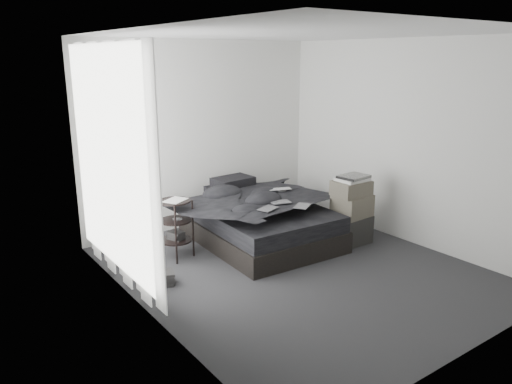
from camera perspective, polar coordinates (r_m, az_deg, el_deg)
floor at (r=5.83m, az=4.68°, el=-8.82°), size 3.60×4.20×0.01m
ceiling at (r=5.33m, az=5.30°, el=17.63°), size 3.60×4.20×0.01m
wall_back at (r=7.13m, az=-6.19°, el=6.50°), size 3.60×0.01×2.60m
wall_front at (r=4.13m, az=24.36°, el=-1.20°), size 3.60×0.01×2.60m
wall_left at (r=4.49m, az=-12.71°, el=1.06°), size 0.01×4.20×2.60m
wall_right at (r=6.73m, az=16.71°, el=5.44°), size 0.01×4.20×2.60m
window_left at (r=5.31m, az=-16.44°, el=3.52°), size 0.02×2.00×2.30m
curtain_left at (r=5.34m, az=-15.88°, el=2.85°), size 0.06×2.12×2.48m
bed at (r=6.61m, az=0.50°, el=-4.58°), size 1.56×2.01×0.26m
mattress at (r=6.53m, az=0.51°, el=-2.65°), size 1.50×1.95×0.21m
duvet at (r=6.43m, az=0.74°, el=-0.92°), size 1.51×1.72×0.23m
pillow_lower at (r=7.07m, az=-3.18°, el=0.17°), size 0.60×0.42×0.13m
pillow_upper at (r=7.06m, az=-2.66°, el=1.20°), size 0.56×0.41×0.12m
laptop at (r=6.67m, az=2.85°, el=0.77°), size 0.36×0.30×0.02m
comic_a at (r=5.90m, az=1.39°, el=-1.24°), size 0.28×0.23×0.01m
comic_b at (r=6.16m, az=2.81°, el=-0.47°), size 0.28×0.22×0.01m
comic_c at (r=6.02m, az=5.33°, el=-0.86°), size 0.29×0.27×0.01m
side_stand at (r=6.10m, az=-9.18°, el=-4.25°), size 0.49×0.49×0.71m
papers at (r=5.99m, az=-9.19°, el=-0.96°), size 0.34×0.31×0.01m
floor_books at (r=5.53m, az=-10.14°, el=-9.58°), size 0.22×0.25×0.15m
box_lower at (r=6.67m, az=10.66°, el=-4.20°), size 0.49×0.39×0.37m
box_mid at (r=6.57m, az=10.93°, el=-1.55°), size 0.49×0.40×0.28m
box_upper at (r=6.50m, az=10.84°, el=0.43°), size 0.46×0.38×0.19m
art_book_white at (r=6.48m, az=10.95°, el=1.43°), size 0.38×0.30×0.04m
art_book_snake at (r=6.47m, az=11.10°, el=1.73°), size 0.39×0.33×0.03m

